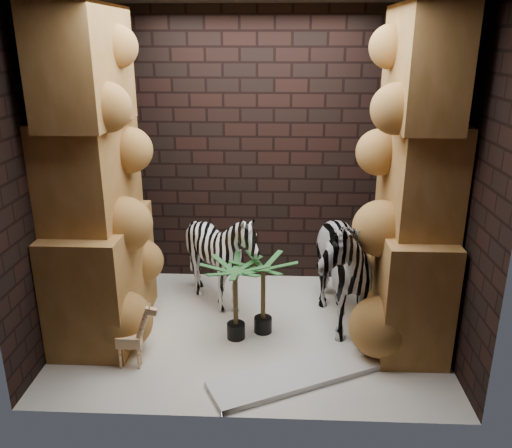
{
  "coord_description": "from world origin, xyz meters",
  "views": [
    {
      "loc": [
        0.25,
        -4.46,
        2.66
      ],
      "look_at": [
        0.04,
        0.15,
        1.04
      ],
      "focal_mm": 37.0,
      "sensor_mm": 36.0,
      "label": 1
    }
  ],
  "objects_px": {
    "zebra_left": "(221,262)",
    "palm_front": "(263,296)",
    "surfboard": "(306,372)",
    "palm_back": "(236,301)",
    "giraffe_toy": "(128,335)",
    "zebra_right": "(331,254)"
  },
  "relations": [
    {
      "from": "palm_front",
      "to": "palm_back",
      "type": "xyz_separation_m",
      "value": [
        -0.25,
        -0.12,
        0.01
      ]
    },
    {
      "from": "zebra_right",
      "to": "palm_back",
      "type": "xyz_separation_m",
      "value": [
        -0.88,
        -0.31,
        -0.35
      ]
    },
    {
      "from": "zebra_left",
      "to": "surfboard",
      "type": "height_order",
      "value": "zebra_left"
    },
    {
      "from": "palm_front",
      "to": "palm_back",
      "type": "distance_m",
      "value": 0.28
    },
    {
      "from": "palm_back",
      "to": "surfboard",
      "type": "height_order",
      "value": "palm_back"
    },
    {
      "from": "zebra_left",
      "to": "palm_front",
      "type": "height_order",
      "value": "zebra_left"
    },
    {
      "from": "zebra_left",
      "to": "giraffe_toy",
      "type": "distance_m",
      "value": 1.31
    },
    {
      "from": "zebra_right",
      "to": "surfboard",
      "type": "relative_size",
      "value": 0.9
    },
    {
      "from": "palm_front",
      "to": "zebra_right",
      "type": "bearing_deg",
      "value": 16.28
    },
    {
      "from": "zebra_right",
      "to": "zebra_left",
      "type": "xyz_separation_m",
      "value": [
        -1.08,
        0.3,
        -0.24
      ]
    },
    {
      "from": "zebra_left",
      "to": "giraffe_toy",
      "type": "xyz_separation_m",
      "value": [
        -0.67,
        -1.11,
        -0.19
      ]
    },
    {
      "from": "zebra_left",
      "to": "palm_front",
      "type": "distance_m",
      "value": 0.67
    },
    {
      "from": "palm_back",
      "to": "giraffe_toy",
      "type": "bearing_deg",
      "value": -149.92
    },
    {
      "from": "zebra_right",
      "to": "palm_front",
      "type": "distance_m",
      "value": 0.75
    },
    {
      "from": "palm_front",
      "to": "palm_back",
      "type": "relative_size",
      "value": 0.98
    },
    {
      "from": "zebra_left",
      "to": "surfboard",
      "type": "bearing_deg",
      "value": -51.31
    },
    {
      "from": "giraffe_toy",
      "to": "zebra_right",
      "type": "bearing_deg",
      "value": 24.97
    },
    {
      "from": "surfboard",
      "to": "zebra_left",
      "type": "bearing_deg",
      "value": 98.6
    },
    {
      "from": "zebra_left",
      "to": "palm_front",
      "type": "xyz_separation_m",
      "value": [
        0.44,
        -0.49,
        -0.12
      ]
    },
    {
      "from": "giraffe_toy",
      "to": "palm_front",
      "type": "relative_size",
      "value": 0.81
    },
    {
      "from": "giraffe_toy",
      "to": "zebra_left",
      "type": "bearing_deg",
      "value": 59.08
    },
    {
      "from": "surfboard",
      "to": "palm_back",
      "type": "bearing_deg",
      "value": 111.79
    }
  ]
}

